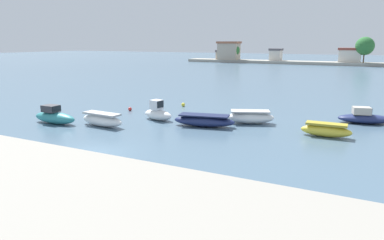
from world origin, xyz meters
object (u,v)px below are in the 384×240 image
at_px(moored_boat_1, 102,120).
at_px(moored_boat_3, 204,121).
at_px(moored_boat_4, 250,117).
at_px(moored_boat_6, 365,118).
at_px(mooring_buoy_3, 183,105).
at_px(moored_boat_5, 326,130).
at_px(moored_boat_2, 158,113).
at_px(mooring_buoy_1, 130,109).
at_px(moored_boat_0, 54,117).

height_order(moored_boat_1, moored_boat_3, moored_boat_1).
xyz_separation_m(moored_boat_4, moored_boat_6, (9.12, 4.80, -0.06)).
bearing_deg(mooring_buoy_3, moored_boat_5, -21.98).
distance_m(moored_boat_2, moored_boat_3, 4.99).
height_order(moored_boat_4, mooring_buoy_1, moored_boat_4).
bearing_deg(mooring_buoy_1, moored_boat_3, -15.81).
bearing_deg(moored_boat_1, mooring_buoy_3, 86.35).
xyz_separation_m(moored_boat_1, moored_boat_4, (11.05, 6.93, -0.00)).
distance_m(moored_boat_2, moored_boat_4, 8.53).
relative_size(moored_boat_2, moored_boat_5, 0.89).
xyz_separation_m(moored_boat_0, moored_boat_4, (15.57, 8.06, -0.05)).
distance_m(moored_boat_3, moored_boat_6, 14.52).
relative_size(moored_boat_2, moored_boat_4, 0.74).
bearing_deg(moored_boat_6, mooring_buoy_1, 177.62).
distance_m(moored_boat_5, mooring_buoy_3, 17.38).
height_order(moored_boat_0, mooring_buoy_1, moored_boat_0).
xyz_separation_m(moored_boat_3, mooring_buoy_3, (-6.28, 7.71, -0.29)).
bearing_deg(moored_boat_4, moored_boat_3, -160.12).
bearing_deg(moored_boat_6, moored_boat_4, -167.03).
relative_size(moored_boat_2, mooring_buoy_1, 8.71).
relative_size(mooring_buoy_1, mooring_buoy_3, 0.91).
relative_size(moored_boat_3, moored_boat_6, 1.13).
distance_m(moored_boat_0, moored_boat_3, 13.42).
height_order(moored_boat_5, mooring_buoy_3, moored_boat_5).
height_order(moored_boat_2, mooring_buoy_3, moored_boat_2).
distance_m(moored_boat_3, moored_boat_5, 9.91).
bearing_deg(moored_boat_6, moored_boat_5, -125.25).
xyz_separation_m(moored_boat_0, moored_boat_6, (24.69, 12.86, -0.12)).
bearing_deg(moored_boat_6, moored_boat_3, -162.51).
bearing_deg(moored_boat_0, mooring_buoy_1, 73.01).
xyz_separation_m(moored_boat_4, mooring_buoy_3, (-9.44, 4.76, -0.35)).
relative_size(moored_boat_1, moored_boat_4, 0.99).
height_order(moored_boat_1, moored_boat_5, moored_boat_1).
distance_m(moored_boat_3, mooring_buoy_1, 10.45).
height_order(moored_boat_6, mooring_buoy_3, moored_boat_6).
xyz_separation_m(moored_boat_2, moored_boat_3, (4.98, -0.37, -0.15)).
height_order(moored_boat_5, moored_boat_6, moored_boat_6).
bearing_deg(mooring_buoy_3, moored_boat_6, 0.11).
bearing_deg(moored_boat_5, moored_boat_4, 163.30).
bearing_deg(moored_boat_0, moored_boat_3, 21.94).
distance_m(moored_boat_4, mooring_buoy_3, 10.57).
height_order(moored_boat_1, moored_boat_6, moored_boat_6).
distance_m(moored_boat_0, moored_boat_2, 9.24).
height_order(moored_boat_3, mooring_buoy_1, moored_boat_3).
bearing_deg(moored_boat_5, moored_boat_0, -166.22).
relative_size(moored_boat_1, moored_boat_5, 1.19).
bearing_deg(moored_boat_1, moored_boat_0, -161.73).
relative_size(moored_boat_1, mooring_buoy_3, 10.50).
bearing_deg(moored_boat_2, moored_boat_6, 34.46).
distance_m(moored_boat_3, mooring_buoy_3, 9.95).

